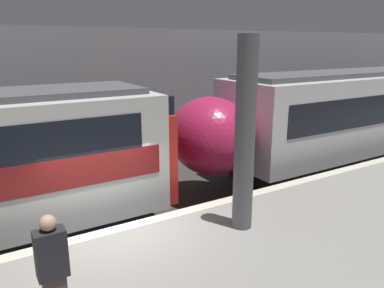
{
  "coord_description": "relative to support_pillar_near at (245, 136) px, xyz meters",
  "views": [
    {
      "loc": [
        -2.26,
        -6.7,
        4.7
      ],
      "look_at": [
        2.39,
        0.95,
        2.29
      ],
      "focal_mm": 35.0,
      "sensor_mm": 36.0,
      "label": 1
    }
  ],
  "objects": [
    {
      "name": "support_pillar_near",
      "position": [
        0.0,
        0.0,
        0.0
      ],
      "size": [
        0.4,
        0.4,
        3.76
      ],
      "color": "#56565B",
      "rests_on": "platform"
    },
    {
      "name": "station_rear_barrier",
      "position": [
        -2.19,
        7.73,
        -0.37
      ],
      "size": [
        50.0,
        0.15,
        5.25
      ],
      "color": "#939399",
      "rests_on": "ground"
    },
    {
      "name": "person_waiting",
      "position": [
        -3.79,
        -0.91,
        -1.06
      ],
      "size": [
        0.38,
        0.24,
        1.57
      ],
      "color": "#473D33",
      "rests_on": "platform"
    },
    {
      "name": "train_modern",
      "position": [
        9.42,
        3.7,
        -1.08
      ],
      "size": [
        17.06,
        3.0,
        3.72
      ],
      "color": "black",
      "rests_on": "ground"
    },
    {
      "name": "ground_plane",
      "position": [
        -2.19,
        1.33,
        -3.0
      ],
      "size": [
        120.0,
        120.0,
        0.0
      ],
      "primitive_type": "plane",
      "color": "#33302D"
    }
  ]
}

